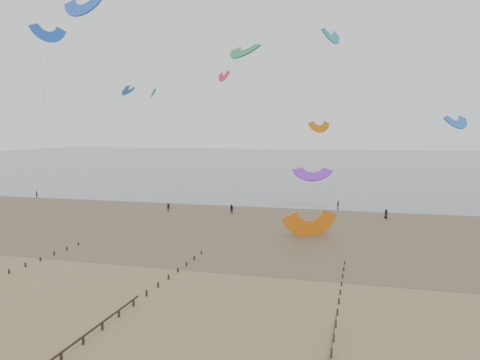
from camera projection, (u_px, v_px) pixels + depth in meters
The scene contains 6 objects.
ground at pixel (128, 281), 49.56m from camera, with size 500.00×500.00×0.00m, color brown.
sea_and_shore at pixel (201, 219), 83.67m from camera, with size 500.00×665.00×0.03m.
kitesurfer_lead at pixel (37, 194), 110.82m from camera, with size 0.58×0.38×1.60m, color black.
kitesurfers at pixel (367, 211), 87.77m from camera, with size 86.75×16.67×1.85m.
grounded_kite at pixel (310, 235), 70.97m from camera, with size 7.68×4.02×5.85m, color orange, non-canonical shape.
kites_airborne at pixel (248, 101), 130.73m from camera, with size 249.31×113.19×38.64m.
Camera 1 is at (23.77, -43.53, 15.88)m, focal length 35.00 mm.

